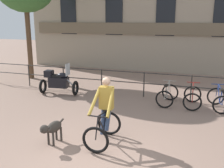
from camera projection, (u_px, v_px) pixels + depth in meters
name	position (u px, v px, depth m)	size (l,w,h in m)	color
ground_plane	(96.00, 157.00, 6.17)	(60.00, 60.00, 0.00)	#8E7060
canal_railing	(144.00, 80.00, 10.77)	(15.05, 0.05, 1.05)	#2D2B28
building_facade	(167.00, 3.00, 15.28)	(18.00, 0.72, 8.15)	gray
cyclist_with_bike	(104.00, 114.00, 6.80)	(0.72, 1.19, 1.70)	black
dog	(52.00, 128.00, 6.69)	(0.32, 0.92, 0.63)	#332D28
parked_motorcycle	(58.00, 81.00, 11.20)	(1.67, 0.82, 1.35)	black
parked_bicycle_near_lamp	(167.00, 95.00, 9.92)	(0.74, 1.16, 0.86)	black
parked_bicycle_mid_left	(192.00, 97.00, 9.64)	(0.69, 1.13, 0.86)	black
parked_bicycle_mid_right	(219.00, 100.00, 9.35)	(0.82, 1.20, 0.86)	black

